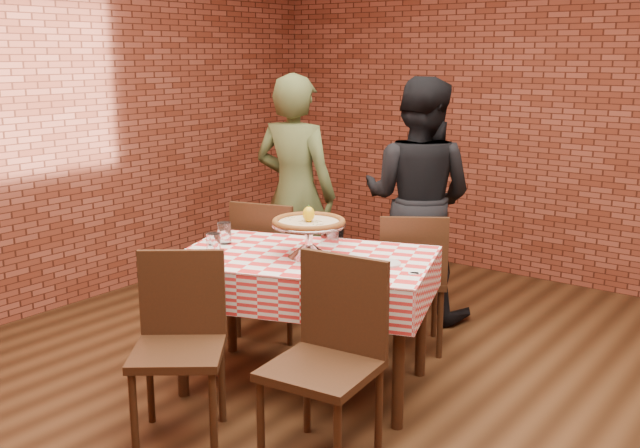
# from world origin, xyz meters

# --- Properties ---
(ground) EXTENTS (6.00, 6.00, 0.00)m
(ground) POSITION_xyz_m (0.00, 0.00, 0.00)
(ground) COLOR black
(ground) RESTS_ON ground
(back_wall) EXTENTS (5.50, 0.00, 5.50)m
(back_wall) POSITION_xyz_m (0.00, 3.00, 1.45)
(back_wall) COLOR maroon
(back_wall) RESTS_ON ground
(table) EXTENTS (1.54, 1.20, 0.75)m
(table) POSITION_xyz_m (-0.51, 0.27, 0.38)
(table) COLOR #3B1F10
(table) RESTS_ON ground
(tablecloth) EXTENTS (1.58, 1.25, 0.23)m
(tablecloth) POSITION_xyz_m (-0.51, 0.27, 0.64)
(tablecloth) COLOR red
(tablecloth) RESTS_ON table
(pizza_stand) EXTENTS (0.56, 0.56, 0.18)m
(pizza_stand) POSITION_xyz_m (-0.48, 0.27, 0.85)
(pizza_stand) COLOR silver
(pizza_stand) RESTS_ON tablecloth
(pizza) EXTENTS (0.54, 0.54, 0.03)m
(pizza) POSITION_xyz_m (-0.48, 0.27, 0.94)
(pizza) COLOR beige
(pizza) RESTS_ON pizza_stand
(lemon) EXTENTS (0.09, 0.09, 0.08)m
(lemon) POSITION_xyz_m (-0.48, 0.27, 0.99)
(lemon) COLOR yellow
(lemon) RESTS_ON pizza
(water_glass_left) EXTENTS (0.10, 0.10, 0.12)m
(water_glass_left) POSITION_xyz_m (-0.90, -0.02, 0.82)
(water_glass_left) COLOR white
(water_glass_left) RESTS_ON tablecloth
(water_glass_right) EXTENTS (0.10, 0.10, 0.12)m
(water_glass_right) POSITION_xyz_m (-1.03, 0.20, 0.82)
(water_glass_right) COLOR white
(water_glass_right) RESTS_ON tablecloth
(side_plate) EXTENTS (0.20, 0.20, 0.01)m
(side_plate) POSITION_xyz_m (-0.06, 0.38, 0.76)
(side_plate) COLOR white
(side_plate) RESTS_ON tablecloth
(sweetener_packet_a) EXTENTS (0.06, 0.06, 0.00)m
(sweetener_packet_a) POSITION_xyz_m (0.13, 0.32, 0.76)
(sweetener_packet_a) COLOR white
(sweetener_packet_a) RESTS_ON tablecloth
(sweetener_packet_b) EXTENTS (0.06, 0.05, 0.00)m
(sweetener_packet_b) POSITION_xyz_m (0.14, 0.33, 0.76)
(sweetener_packet_b) COLOR white
(sweetener_packet_b) RESTS_ON tablecloth
(condiment_caddy) EXTENTS (0.13, 0.11, 0.15)m
(condiment_caddy) POSITION_xyz_m (-0.54, 0.57, 0.83)
(condiment_caddy) COLOR silver
(condiment_caddy) RESTS_ON tablecloth
(chair_near_left) EXTENTS (0.59, 0.59, 0.90)m
(chair_near_left) POSITION_xyz_m (-0.62, -0.56, 0.45)
(chair_near_left) COLOR #3B1F10
(chair_near_left) RESTS_ON ground
(chair_near_right) EXTENTS (0.49, 0.49, 0.93)m
(chair_near_right) POSITION_xyz_m (0.03, -0.31, 0.47)
(chair_near_right) COLOR #3B1F10
(chair_near_right) RESTS_ON ground
(chair_far_left) EXTENTS (0.53, 0.53, 0.91)m
(chair_far_left) POSITION_xyz_m (-1.17, 0.80, 0.46)
(chair_far_left) COLOR #3B1F10
(chair_far_left) RESTS_ON ground
(chair_far_right) EXTENTS (0.56, 0.56, 0.88)m
(chair_far_right) POSITION_xyz_m (-0.32, 1.11, 0.44)
(chair_far_right) COLOR #3B1F10
(chair_far_right) RESTS_ON ground
(diner_olive) EXTENTS (0.68, 0.50, 1.69)m
(diner_olive) POSITION_xyz_m (-1.36, 1.25, 0.85)
(diner_olive) COLOR #454E2A
(diner_olive) RESTS_ON ground
(diner_black) EXTENTS (0.91, 0.76, 1.67)m
(diner_black) POSITION_xyz_m (-0.60, 1.67, 0.84)
(diner_black) COLOR black
(diner_black) RESTS_ON ground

